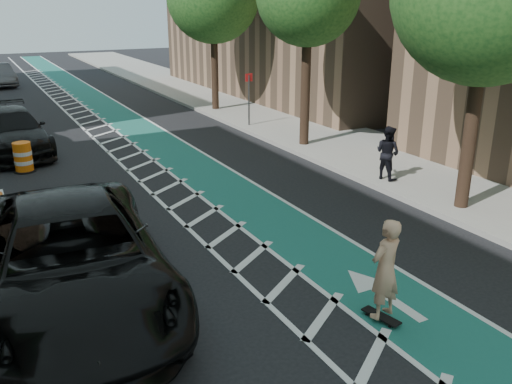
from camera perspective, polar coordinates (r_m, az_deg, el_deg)
ground at (r=11.81m, az=-6.90°, el=-8.28°), size 120.00×120.00×0.00m
bike_lane at (r=21.61m, az=-9.20°, el=4.44°), size 2.00×90.00×0.01m
buffer_strip at (r=21.19m, az=-13.04°, el=3.90°), size 1.40×90.00×0.01m
sidewalk_right at (r=24.39m, az=5.43°, el=6.46°), size 5.00×90.00×0.15m
curb_right at (r=23.16m, az=0.33°, el=5.87°), size 0.12×90.00×0.16m
sign_post at (r=24.89m, az=-0.75°, el=9.80°), size 0.35×0.08×2.47m
skateboard at (r=10.28m, az=13.03°, el=-12.63°), size 0.36×0.79×0.10m
skateboarder at (r=9.82m, az=13.45°, el=-7.90°), size 0.76×0.57×1.87m
suv_near at (r=10.60m, az=-18.75°, el=-6.68°), size 3.78×7.26×1.95m
suv_far at (r=22.69m, az=-24.38°, el=5.82°), size 2.70×5.87×1.66m
pedestrian at (r=17.52m, az=13.68°, el=4.04°), size 0.80×0.94×1.70m
barrel_b at (r=20.00m, az=-23.30°, el=3.32°), size 0.75×0.75×1.02m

